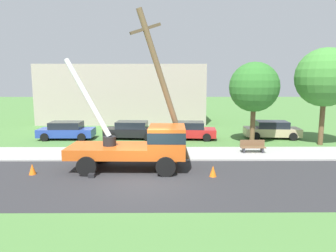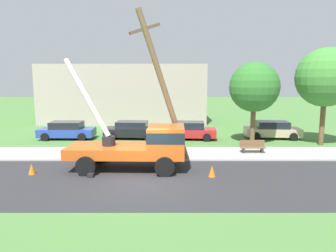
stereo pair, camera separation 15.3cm
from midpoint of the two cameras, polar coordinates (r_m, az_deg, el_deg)
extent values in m
plane|color=#477538|center=(26.44, -2.83, -1.77)|extent=(120.00, 120.00, 0.00)
cube|color=#2B2B2D|center=(14.81, -4.80, -10.20)|extent=(80.00, 7.09, 0.01)
cube|color=#9E9E99|center=(19.83, -3.65, -5.17)|extent=(80.00, 3.41, 0.10)
cube|color=#C65119|center=(16.67, -11.20, -4.54)|extent=(4.36, 2.51, 0.55)
cube|color=#C65119|center=(16.19, -0.46, -2.86)|extent=(1.96, 2.45, 1.60)
cube|color=#19232D|center=(16.12, -0.46, -1.64)|extent=(1.98, 2.47, 0.56)
cylinder|color=black|center=(16.56, -11.19, -2.77)|extent=(0.70, 0.70, 0.50)
cylinder|color=silver|center=(17.21, -15.14, 5.24)|extent=(2.86, 1.72, 4.26)
cube|color=black|center=(15.70, -14.39, -8.98)|extent=(0.31, 0.31, 0.20)
cube|color=black|center=(18.40, -12.00, -6.28)|extent=(0.31, 0.31, 0.20)
cylinder|color=black|center=(15.28, -0.73, -7.63)|extent=(1.00, 0.30, 1.00)
cylinder|color=black|center=(17.60, -0.49, -5.43)|extent=(1.00, 0.30, 1.00)
cylinder|color=black|center=(15.90, -15.30, -7.29)|extent=(1.00, 0.30, 1.00)
cylinder|color=black|center=(18.14, -13.18, -5.24)|extent=(1.00, 0.30, 1.00)
cylinder|color=brown|center=(17.20, -0.83, 6.87)|extent=(3.12, 1.65, 8.60)
cube|color=brown|center=(16.97, -4.52, 17.75)|extent=(1.66, 0.87, 0.75)
cone|color=orange|center=(15.46, 8.16, -8.38)|extent=(0.36, 0.36, 0.56)
cone|color=orange|center=(17.12, -24.35, -7.39)|extent=(0.36, 0.36, 0.56)
cone|color=orange|center=(17.83, 0.94, -5.97)|extent=(0.36, 0.36, 0.56)
cube|color=#263F99|center=(26.07, -18.66, -1.14)|extent=(4.40, 1.80, 0.65)
cube|color=black|center=(25.98, -18.72, 0.16)|extent=(2.46, 1.66, 0.55)
cylinder|color=black|center=(24.84, -16.09, -2.03)|extent=(0.64, 0.22, 0.64)
cylinder|color=black|center=(26.55, -15.05, -1.31)|extent=(0.64, 0.22, 0.64)
cylinder|color=black|center=(25.77, -22.32, -1.96)|extent=(0.64, 0.22, 0.64)
cylinder|color=black|center=(27.42, -20.93, -1.28)|extent=(0.64, 0.22, 0.64)
cube|color=black|center=(25.08, -6.97, -1.12)|extent=(4.52, 2.12, 0.65)
cube|color=black|center=(24.99, -6.99, 0.24)|extent=(2.58, 1.84, 0.55)
cylinder|color=black|center=(24.01, -3.95, -2.07)|extent=(0.64, 0.22, 0.64)
cylinder|color=black|center=(25.77, -3.41, -1.32)|extent=(0.64, 0.22, 0.64)
cylinder|color=black|center=(24.57, -10.68, -1.95)|extent=(0.64, 0.22, 0.64)
cylinder|color=black|center=(26.29, -9.70, -1.23)|extent=(0.64, 0.22, 0.64)
cube|color=#B21E1E|center=(24.75, 3.65, -1.20)|extent=(4.53, 2.15, 0.65)
cube|color=black|center=(24.66, 3.66, 0.17)|extent=(2.59, 1.85, 0.55)
cylinder|color=black|center=(23.94, 7.10, -2.15)|extent=(0.64, 0.22, 0.64)
cylinder|color=black|center=(25.71, 6.90, -1.39)|extent=(0.64, 0.22, 0.64)
cylinder|color=black|center=(23.96, 0.15, -2.07)|extent=(0.64, 0.22, 0.64)
cylinder|color=black|center=(25.73, 0.43, -1.32)|extent=(0.64, 0.22, 0.64)
cube|color=tan|center=(26.44, 18.72, -1.01)|extent=(4.53, 2.16, 0.65)
cube|color=black|center=(26.35, 18.78, 0.27)|extent=(2.59, 1.85, 0.55)
cylinder|color=black|center=(26.03, 22.28, -1.86)|extent=(0.64, 0.22, 0.64)
cylinder|color=black|center=(27.72, 21.15, -1.19)|extent=(0.64, 0.22, 0.64)
cylinder|color=black|center=(25.29, 16.00, -1.84)|extent=(0.64, 0.22, 0.64)
cylinder|color=black|center=(27.02, 15.25, -1.15)|extent=(0.64, 0.22, 0.64)
cube|color=brown|center=(20.48, 15.45, -3.87)|extent=(1.60, 0.44, 0.06)
cube|color=brown|center=(20.61, 15.33, -3.08)|extent=(1.60, 0.06, 0.40)
cube|color=#333338|center=(20.37, 13.79, -4.52)|extent=(0.10, 0.40, 0.45)
cube|color=#333338|center=(20.70, 17.03, -4.45)|extent=(0.10, 0.40, 0.45)
cylinder|color=brown|center=(23.37, 15.46, 1.49)|extent=(0.36, 0.36, 3.98)
sphere|color=#2D6B28|center=(23.20, 15.69, 7.07)|extent=(3.64, 3.64, 3.64)
cylinder|color=brown|center=(24.96, 26.83, 2.06)|extent=(0.36, 0.36, 4.63)
sphere|color=#3D7F33|center=(24.84, 27.25, 8.13)|extent=(4.24, 4.24, 4.24)
cube|color=#A5998C|center=(34.98, -8.43, 5.99)|extent=(18.00, 6.00, 6.40)
camera|label=1|loc=(0.08, -90.27, -0.04)|focal=32.48mm
camera|label=2|loc=(0.08, 89.73, 0.04)|focal=32.48mm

